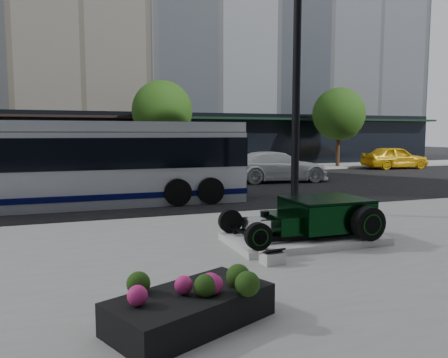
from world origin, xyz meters
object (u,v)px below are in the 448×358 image
object	(u,v)px
yellow_taxi	(395,157)
hot_rod	(317,215)
flower_planter	(191,306)
transit_bus	(73,163)
lamppost	(296,94)
white_sedan	(277,167)

from	to	relation	value
yellow_taxi	hot_rod	bearing A→B (deg)	139.32
hot_rod	flower_planter	world-z (taller)	hot_rod
flower_planter	transit_bus	bearing A→B (deg)	96.51
flower_planter	yellow_taxi	xyz separation A→B (m)	(20.54, 20.10, 0.44)
lamppost	white_sedan	world-z (taller)	lamppost
lamppost	transit_bus	distance (m)	7.96
yellow_taxi	lamppost	bearing A→B (deg)	135.31
lamppost	flower_planter	world-z (taller)	lamppost
flower_planter	lamppost	bearing A→B (deg)	52.28
hot_rod	flower_planter	size ratio (longest dim) A/B	1.40
hot_rod	flower_planter	xyz separation A→B (m)	(-3.81, -3.22, -0.33)
hot_rod	white_sedan	distance (m)	13.13
lamppost	white_sedan	xyz separation A→B (m)	(3.82, 8.82, -2.91)
hot_rod	transit_bus	bearing A→B (deg)	123.42
yellow_taxi	transit_bus	bearing A→B (deg)	117.04
white_sedan	transit_bus	bearing A→B (deg)	118.62
hot_rod	lamppost	world-z (taller)	lamppost
hot_rod	yellow_taxi	world-z (taller)	yellow_taxi
hot_rod	transit_bus	xyz separation A→B (m)	(-5.05, 7.65, 0.79)
transit_bus	hot_rod	bearing A→B (deg)	-56.58
flower_planter	yellow_taxi	bearing A→B (deg)	44.37
white_sedan	flower_planter	bearing A→B (deg)	154.75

